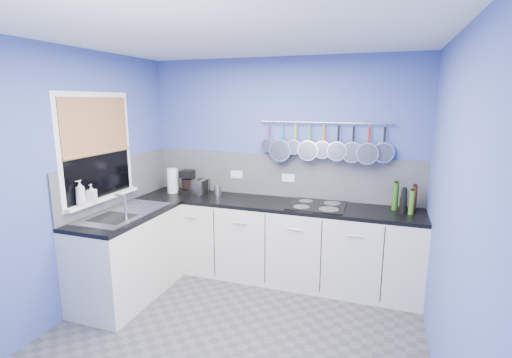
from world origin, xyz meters
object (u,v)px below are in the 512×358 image
Objects in this scene: soap_bottle_b at (92,193)px; toaster at (196,186)px; hob at (317,206)px; soap_bottle_a at (80,193)px; canister at (218,190)px; paper_towel at (173,181)px; coffee_maker at (187,182)px.

soap_bottle_b is 1.29m from toaster.
hob is (1.51, -0.10, -0.08)m from toaster.
toaster is 1.51m from hob.
hob is (2.02, 1.21, -0.26)m from soap_bottle_a.
canister is (0.81, 1.30, -0.21)m from soap_bottle_a.
soap_bottle_a is 0.79× the size of paper_towel.
soap_bottle_a reaches higher than hob.
coffee_maker is at bearing 71.73° from soap_bottle_a.
soap_bottle_a is 0.40× the size of hob.
coffee_maker reaches higher than toaster.
canister is 1.22m from hob.
paper_towel is 1.06× the size of coffee_maker.
soap_bottle_a reaches higher than soap_bottle_b.
paper_towel is 1.80m from hob.
canister is 0.20× the size of hob.
canister is (0.81, 1.16, -0.18)m from soap_bottle_b.
hob is at bearing 30.87° from soap_bottle_a.
soap_bottle_b reaches higher than hob.
paper_towel is at bearing 79.60° from soap_bottle_a.
soap_bottle_a is at bearing -101.15° from toaster.
toaster is at bearing 66.22° from soap_bottle_b.
paper_towel reaches higher than coffee_maker.
hob is at bearing -5.62° from coffee_maker.
toaster is at bearing 176.08° from hob.
toaster is at bearing 68.47° from soap_bottle_a.
canister is at bearing 57.94° from soap_bottle_a.
soap_bottle_a is at bearing -90.00° from soap_bottle_b.
soap_bottle_a is 1.33m from coffee_maker.
toaster is (0.10, 0.05, -0.06)m from coffee_maker.
paper_towel is at bearing -174.93° from canister.
soap_bottle_b is 1.20m from coffee_maker.
soap_bottle_b is at bearing -125.01° from canister.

